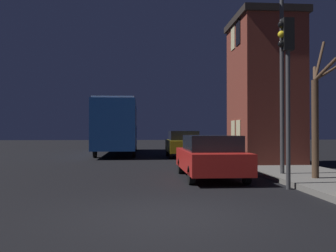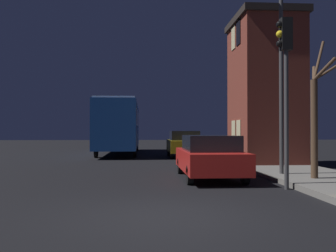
{
  "view_description": "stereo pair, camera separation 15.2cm",
  "coord_description": "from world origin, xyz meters",
  "px_view_note": "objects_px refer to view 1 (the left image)",
  "views": [
    {
      "loc": [
        -0.62,
        -7.15,
        1.62
      ],
      "look_at": [
        0.61,
        9.26,
        1.83
      ],
      "focal_mm": 40.0,
      "sensor_mm": 36.0,
      "label": 1
    },
    {
      "loc": [
        -0.47,
        -7.16,
        1.62
      ],
      "look_at": [
        0.61,
        9.26,
        1.83
      ],
      "focal_mm": 40.0,
      "sensor_mm": 36.0,
      "label": 2
    }
  ],
  "objects_px": {
    "streetlamp": "(274,45)",
    "bus": "(118,124)",
    "traffic_light": "(287,67)",
    "car_mid_lane": "(183,144)",
    "bare_tree": "(317,115)",
    "car_near_lane": "(210,156)"
  },
  "relations": [
    {
      "from": "bus",
      "to": "car_near_lane",
      "type": "distance_m",
      "value": 14.64
    },
    {
      "from": "streetlamp",
      "to": "car_mid_lane",
      "type": "xyz_separation_m",
      "value": [
        -1.94,
        10.27,
        -3.72
      ]
    },
    {
      "from": "car_near_lane",
      "to": "bus",
      "type": "bearing_deg",
      "value": 105.6
    },
    {
      "from": "streetlamp",
      "to": "bare_tree",
      "type": "bearing_deg",
      "value": -53.97
    },
    {
      "from": "streetlamp",
      "to": "traffic_light",
      "type": "xyz_separation_m",
      "value": [
        -0.48,
        -2.32,
        -1.18
      ]
    },
    {
      "from": "streetlamp",
      "to": "car_near_lane",
      "type": "distance_m",
      "value": 4.38
    },
    {
      "from": "car_near_lane",
      "to": "streetlamp",
      "type": "bearing_deg",
      "value": -4.38
    },
    {
      "from": "bus",
      "to": "traffic_light",
      "type": "bearing_deg",
      "value": -71.26
    },
    {
      "from": "bus",
      "to": "car_near_lane",
      "type": "xyz_separation_m",
      "value": [
        3.92,
        -14.04,
        -1.38
      ]
    },
    {
      "from": "streetlamp",
      "to": "bus",
      "type": "height_order",
      "value": "streetlamp"
    },
    {
      "from": "traffic_light",
      "to": "car_mid_lane",
      "type": "bearing_deg",
      "value": 96.59
    },
    {
      "from": "streetlamp",
      "to": "car_near_lane",
      "type": "relative_size",
      "value": 1.48
    },
    {
      "from": "bus",
      "to": "streetlamp",
      "type": "bearing_deg",
      "value": -66.8
    },
    {
      "from": "bus",
      "to": "bare_tree",
      "type": "bearing_deg",
      "value": -65.66
    },
    {
      "from": "bare_tree",
      "to": "car_near_lane",
      "type": "relative_size",
      "value": 0.96
    },
    {
      "from": "traffic_light",
      "to": "bare_tree",
      "type": "bearing_deg",
      "value": 38.33
    },
    {
      "from": "bare_tree",
      "to": "car_mid_lane",
      "type": "height_order",
      "value": "bare_tree"
    },
    {
      "from": "traffic_light",
      "to": "car_mid_lane",
      "type": "height_order",
      "value": "traffic_light"
    },
    {
      "from": "bare_tree",
      "to": "bus",
      "type": "xyz_separation_m",
      "value": [
        -6.98,
        15.43,
        0.02
      ]
    },
    {
      "from": "streetlamp",
      "to": "car_near_lane",
      "type": "bearing_deg",
      "value": 175.62
    },
    {
      "from": "traffic_light",
      "to": "bus",
      "type": "relative_size",
      "value": 0.41
    },
    {
      "from": "bare_tree",
      "to": "car_mid_lane",
      "type": "xyz_separation_m",
      "value": [
        -2.83,
        11.5,
        -1.27
      ]
    }
  ]
}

